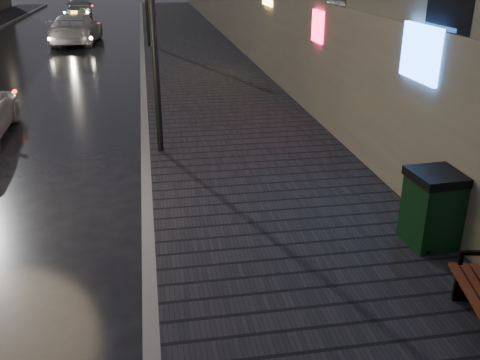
# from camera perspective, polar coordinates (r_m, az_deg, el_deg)

# --- Properties ---
(ground) EXTENTS (120.00, 120.00, 0.00)m
(ground) POSITION_cam_1_polar(r_m,az_deg,el_deg) (7.33, -21.65, -14.62)
(ground) COLOR black
(ground) RESTS_ON ground
(sidewalk) EXTENTS (4.60, 58.00, 0.15)m
(sidewalk) POSITION_cam_1_polar(r_m,az_deg,el_deg) (27.16, -5.17, 13.72)
(sidewalk) COLOR black
(sidewalk) RESTS_ON ground
(curb) EXTENTS (0.20, 58.00, 0.15)m
(curb) POSITION_cam_1_polar(r_m,az_deg,el_deg) (27.07, -10.38, 13.42)
(curb) COLOR slate
(curb) RESTS_ON ground
(trash_bin) EXTENTS (0.82, 0.82, 1.18)m
(trash_bin) POSITION_cam_1_polar(r_m,az_deg,el_deg) (8.61, 19.97, -2.80)
(trash_bin) COLOR black
(trash_bin) RESTS_ON sidewalk
(taxi_mid) EXTENTS (2.61, 5.46, 1.54)m
(taxi_mid) POSITION_cam_1_polar(r_m,az_deg,el_deg) (30.67, -17.12, 15.18)
(taxi_mid) COLOR silver
(taxi_mid) RESTS_ON ground
(car_far) EXTENTS (2.24, 4.66, 1.54)m
(car_far) POSITION_cam_1_polar(r_m,az_deg,el_deg) (44.10, -16.77, 17.22)
(car_far) COLOR #A1A2A9
(car_far) RESTS_ON ground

